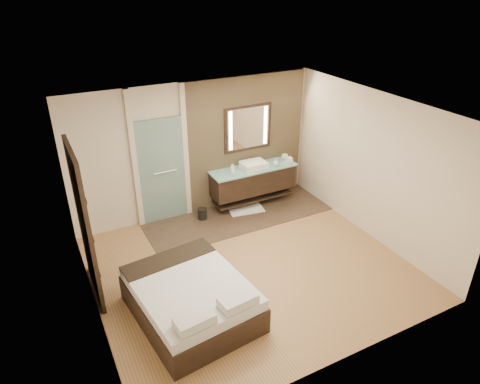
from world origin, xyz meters
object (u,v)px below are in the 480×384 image
waste_bin (202,214)px  bed (191,299)px  vanity (253,180)px  mirror_unit (248,128)px

waste_bin → bed: bearing=-116.0°
bed → waste_bin: (1.20, 2.45, -0.18)m
vanity → bed: vanity is taller
vanity → waste_bin: (-1.20, -0.07, -0.46)m
bed → waste_bin: bed is taller
mirror_unit → bed: size_ratio=0.53×
vanity → waste_bin: vanity is taller
mirror_unit → waste_bin: mirror_unit is taller
mirror_unit → waste_bin: (-1.20, -0.31, -1.53)m
waste_bin → vanity: bearing=3.2°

